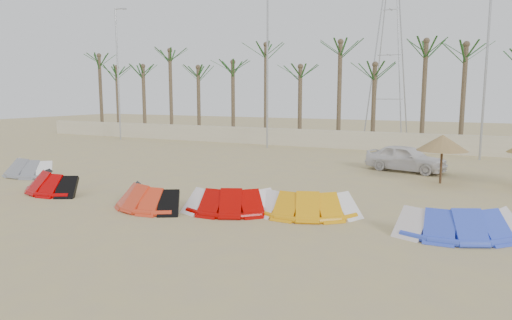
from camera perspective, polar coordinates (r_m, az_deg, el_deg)
The scene contains 15 objects.
ground at distance 13.41m, azimuth -11.56°, elevation -8.82°, with size 120.00×120.00×0.00m, color tan.
boundary_wall at distance 33.21m, azimuth 12.32°, elevation 2.43°, with size 60.00×0.30×1.30m, color beige.
palm_line at distance 34.46m, azimuth 14.34°, elevation 12.22°, with size 52.00×4.00×7.70m.
lamp_a at distance 41.08m, azimuth -16.85°, elevation 10.50°, with size 1.25×0.14×11.00m.
lamp_b at distance 33.20m, azimuth 1.49°, elevation 11.46°, with size 1.25×0.14×11.00m.
lamp_c at distance 30.15m, azimuth 26.92°, elevation 10.92°, with size 1.25×0.14×11.00m.
pylon at distance 38.91m, azimuth 15.87°, elevation 2.17°, with size 3.00×3.00×14.00m, color #A5A8AD, non-canonical shape.
kite_grey at distance 24.52m, azimuth -26.16°, elevation -0.77°, with size 3.09×1.59×0.90m.
kite_red_left at distance 20.13m, azimuth -23.55°, elevation -2.41°, with size 3.51×2.26×0.90m.
kite_red_mid at distance 16.25m, azimuth -12.92°, elevation -4.34°, with size 3.28×2.11×0.90m.
kite_red_right at distance 15.33m, azimuth -2.45°, elevation -4.89°, with size 3.58×2.53×0.90m.
kite_orange at distance 14.99m, azimuth 6.89°, elevation -5.24°, with size 3.59×2.40×0.90m.
kite_blue at distance 14.08m, azimuth 24.34°, elevation -6.81°, with size 3.87×2.67×0.90m.
parasol_left at distance 21.46m, azimuth 22.28°, elevation 2.00°, with size 2.18×2.18×2.15m.
car at distance 24.36m, azimuth 18.22°, elevation 0.23°, with size 1.60×3.98×1.35m, color white.
Camera 1 is at (7.94, -10.09, 3.89)m, focal length 32.00 mm.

